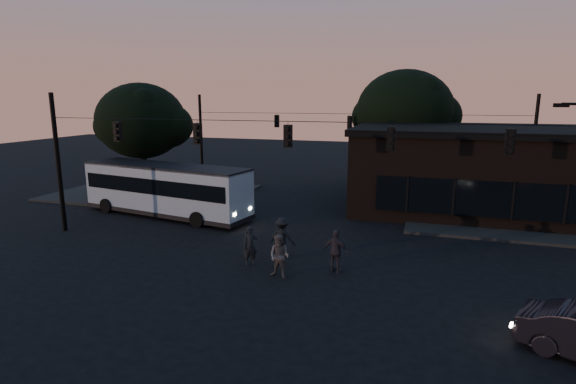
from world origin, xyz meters
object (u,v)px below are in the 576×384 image
(building, at_px, (476,169))
(pedestrian_c, at_px, (336,251))
(pedestrian_d, at_px, (282,237))
(pedestrian_b, at_px, (279,256))
(pedestrian_a, at_px, (250,246))

(building, distance_m, pedestrian_c, 15.02)
(building, xyz_separation_m, pedestrian_d, (-9.14, -12.40, -1.76))
(building, height_order, pedestrian_b, building)
(pedestrian_b, height_order, pedestrian_c, pedestrian_c)
(building, distance_m, pedestrian_a, 17.22)
(pedestrian_b, relative_size, pedestrian_d, 0.96)
(pedestrian_c, distance_m, pedestrian_d, 2.92)
(pedestrian_a, xyz_separation_m, pedestrian_c, (3.75, 0.31, 0.06))
(pedestrian_c, bearing_deg, pedestrian_a, 18.62)
(building, distance_m, pedestrian_d, 15.50)
(pedestrian_a, bearing_deg, pedestrian_d, 20.96)
(building, height_order, pedestrian_d, building)
(pedestrian_a, height_order, pedestrian_b, pedestrian_b)
(pedestrian_c, bearing_deg, building, -101.51)
(pedestrian_b, height_order, pedestrian_d, pedestrian_d)
(pedestrian_c, bearing_deg, pedestrian_b, 44.67)
(pedestrian_a, bearing_deg, pedestrian_b, -61.58)
(pedestrian_c, relative_size, pedestrian_d, 0.98)
(pedestrian_b, bearing_deg, pedestrian_c, 40.70)
(pedestrian_a, height_order, pedestrian_d, pedestrian_d)
(pedestrian_a, xyz_separation_m, pedestrian_d, (1.03, 1.37, 0.08))
(pedestrian_a, height_order, pedestrian_c, pedestrian_c)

